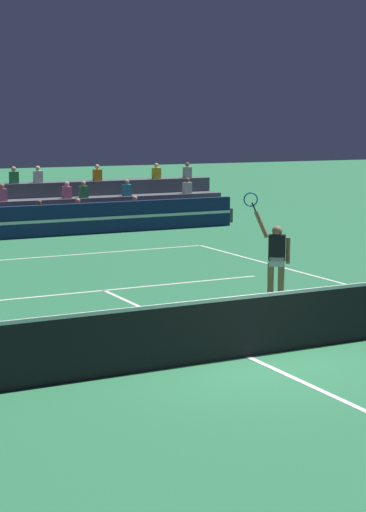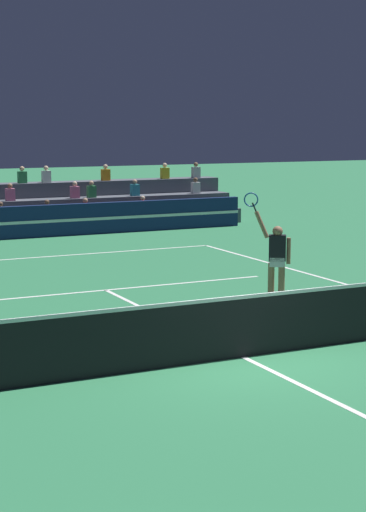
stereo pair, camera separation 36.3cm
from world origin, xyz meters
name	(u,v)px [view 2 (the right image)]	position (x,y,z in m)	size (l,w,h in m)	color
ground_plane	(243,357)	(0.00, 0.00, 0.00)	(120.00, 120.00, 0.00)	#2D7A4C
court_lines	(243,357)	(0.00, 0.00, 0.00)	(11.10, 23.90, 0.01)	white
tennis_net	(244,326)	(0.00, 0.00, 0.54)	(12.00, 0.10, 1.10)	black
sponsor_banner_wall	(2,223)	(0.00, 16.14, 0.55)	(18.00, 0.26, 1.10)	navy
tennis_player	(276,260)	(2.71, 3.31, 0.99)	(0.92, 0.66, 2.47)	#9E7051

